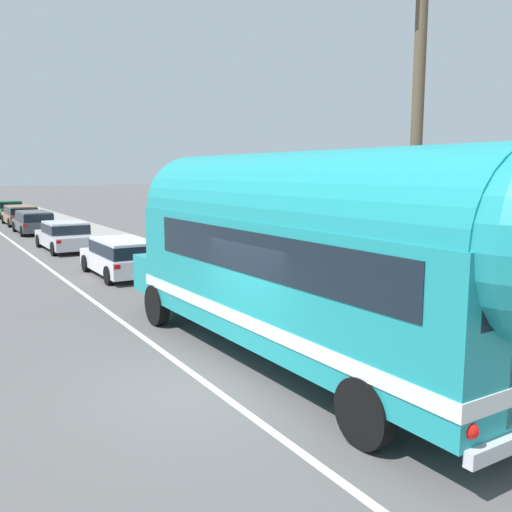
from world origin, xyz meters
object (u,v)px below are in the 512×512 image
at_px(car_second, 65,235).
at_px(car_fifth, 9,209).
at_px(utility_pole, 416,138).
at_px(painted_bus, 312,251).
at_px(car_lead, 122,255).
at_px(car_fourth, 20,214).
at_px(car_third, 34,221).

relative_size(car_second, car_fifth, 1.07).
height_order(utility_pole, painted_bus, utility_pole).
xyz_separation_m(car_lead, car_fourth, (-0.03, 22.85, 0.01)).
bearing_deg(painted_bus, car_lead, 90.04).
distance_m(car_lead, car_fourth, 22.85).
bearing_deg(utility_pole, car_second, 98.16).
distance_m(car_third, car_fifth, 13.76).
bearing_deg(car_lead, utility_pole, -77.07).
xyz_separation_m(utility_pole, car_third, (-2.81, 27.85, -3.63)).
bearing_deg(car_second, car_fifth, 89.02).
height_order(car_second, car_fifth, same).
bearing_deg(painted_bus, car_second, 90.58).
bearing_deg(car_fourth, car_lead, -89.92).
distance_m(utility_pole, car_lead, 12.18).
bearing_deg(car_second, car_fourth, 89.39).
distance_m(car_second, car_fourth, 14.72).
bearing_deg(car_fifth, painted_bus, -90.25).
xyz_separation_m(car_second, car_fourth, (0.16, 14.72, 0.05)).
xyz_separation_m(utility_pole, car_fourth, (-2.63, 34.18, -3.63)).
relative_size(utility_pole, car_third, 1.85).
height_order(utility_pole, car_fourth, utility_pole).
height_order(painted_bus, car_fifth, painted_bus).
relative_size(painted_bus, car_third, 2.59).
bearing_deg(car_fourth, utility_pole, -85.60).
height_order(car_lead, car_fourth, same).
distance_m(car_lead, car_second, 8.13).
bearing_deg(car_lead, painted_bus, -89.96).
xyz_separation_m(utility_pole, painted_bus, (-2.59, -0.03, -2.12)).
distance_m(painted_bus, car_third, 27.92).
bearing_deg(car_fourth, painted_bus, -89.93).
relative_size(car_lead, car_third, 0.95).
relative_size(car_lead, car_fifth, 0.97).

